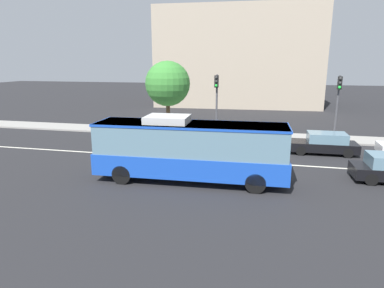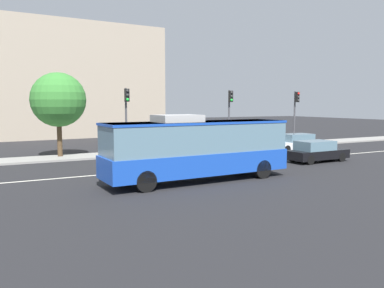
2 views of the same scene
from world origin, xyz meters
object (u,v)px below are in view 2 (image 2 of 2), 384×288
at_px(sedan_white, 296,143).
at_px(traffic_light_near_corner, 296,109).
at_px(sedan_black, 240,146).
at_px(sedan_black_ahead, 316,151).
at_px(traffic_light_far_corner, 230,109).
at_px(transit_bus, 197,146).
at_px(street_tree_kerbside_left, 58,100).
at_px(traffic_light_mid_block, 127,110).

relative_size(sedan_white, traffic_light_near_corner, 0.87).
xyz_separation_m(sedan_black, sedan_black_ahead, (2.84, -5.14, 0.00)).
relative_size(sedan_black_ahead, traffic_light_far_corner, 0.87).
relative_size(transit_bus, sedan_white, 2.22).
relative_size(traffic_light_far_corner, street_tree_kerbside_left, 0.83).
distance_m(sedan_white, traffic_light_far_corner, 6.29).
bearing_deg(sedan_black_ahead, transit_bus, -169.71).
xyz_separation_m(traffic_light_mid_block, traffic_light_far_corner, (9.31, 0.11, 0.00)).
bearing_deg(street_tree_kerbside_left, transit_bus, -68.43).
distance_m(transit_bus, sedan_black, 10.74).
relative_size(sedan_black, street_tree_kerbside_left, 0.72).
height_order(sedan_black, street_tree_kerbside_left, street_tree_kerbside_left).
relative_size(transit_bus, sedan_black, 2.23).
distance_m(transit_bus, traffic_light_mid_block, 10.88).
height_order(sedan_white, street_tree_kerbside_left, street_tree_kerbside_left).
height_order(sedan_white, sedan_black_ahead, same).
height_order(transit_bus, traffic_light_near_corner, traffic_light_near_corner).
relative_size(sedan_black, sedan_black_ahead, 1.00).
bearing_deg(sedan_black, traffic_light_mid_block, -23.84).
relative_size(sedan_white, traffic_light_far_corner, 0.87).
bearing_deg(transit_bus, sedan_black_ahead, 9.75).
bearing_deg(street_tree_kerbside_left, traffic_light_mid_block, -19.52).
bearing_deg(sedan_black_ahead, traffic_light_near_corner, 54.33).
bearing_deg(sedan_black, traffic_light_far_corner, -111.06).
bearing_deg(street_tree_kerbside_left, traffic_light_far_corner, -6.27).
bearing_deg(street_tree_kerbside_left, traffic_light_near_corner, -4.51).
bearing_deg(sedan_black, transit_bus, 42.44).
relative_size(sedan_black, traffic_light_far_corner, 0.87).
distance_m(sedan_black_ahead, traffic_light_mid_block, 14.10).
height_order(traffic_light_mid_block, traffic_light_far_corner, same).
xyz_separation_m(sedan_black, traffic_light_far_corner, (1.28, 3.50, 2.84)).
bearing_deg(traffic_light_mid_block, traffic_light_near_corner, 89.86).
xyz_separation_m(traffic_light_far_corner, street_tree_kerbside_left, (-13.95, 1.53, 0.73)).
bearing_deg(traffic_light_far_corner, traffic_light_near_corner, 93.81).
height_order(sedan_black, traffic_light_near_corner, traffic_light_near_corner).
bearing_deg(transit_bus, street_tree_kerbside_left, 109.58).
relative_size(sedan_black, traffic_light_near_corner, 0.87).
height_order(transit_bus, traffic_light_mid_block, traffic_light_mid_block).
bearing_deg(sedan_white, traffic_light_mid_block, -10.99).
bearing_deg(traffic_light_mid_block, sedan_black, 67.07).
relative_size(traffic_light_near_corner, traffic_light_mid_block, 1.00).
distance_m(sedan_black, sedan_white, 5.89).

